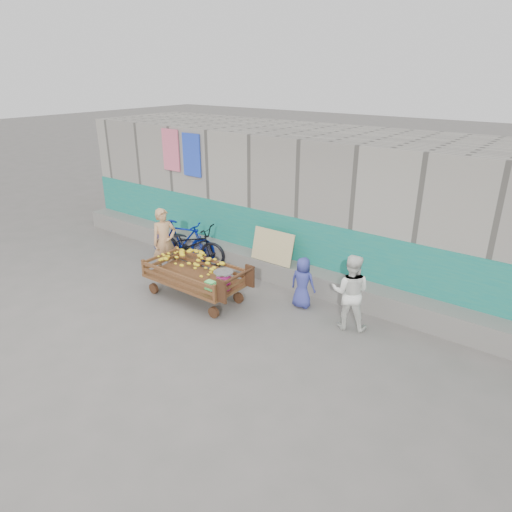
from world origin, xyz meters
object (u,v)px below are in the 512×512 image
Objects in this scene: banana_cart at (192,269)px; bicycle_dark at (190,244)px; child at (303,283)px; bicycle_blue at (183,241)px; woman at (350,292)px; vendor_man at (165,242)px; bench at (184,258)px.

banana_cart is 1.19× the size of bicycle_dark.
child is 3.47m from bicycle_blue.
woman is 0.76× the size of bicycle_dark.
child is (-1.06, 0.16, -0.19)m from woman.
bicycle_dark is (-1.30, 1.22, -0.15)m from banana_cart.
child is at bearing -60.81° from vendor_man.
bench is (-1.35, 1.06, -0.45)m from banana_cart.
bench is 0.97× the size of child.
banana_cart is 1.97m from bicycle_blue.
bicycle_blue is at bearing 69.76° from bicycle_dark.
vendor_man is at bearing 3.36° from child.
vendor_man is at bearing 179.52° from bicycle_blue.
banana_cart is 1.31× the size of bicycle_blue.
woman is 0.84× the size of bicycle_blue.
banana_cart is 1.43× the size of vendor_man.
bench is at bearing -150.92° from bicycle_blue.
bench is 4.37m from woman.
vendor_man is 0.92× the size of bicycle_blue.
banana_cart is at bearing -145.90° from bicycle_blue.
woman is 4.31m from bicycle_dark.
woman is 4.54m from bicycle_blue.
bicycle_blue is at bearing 135.89° from bench.
woman is 1.09m from child.
child is at bearing -27.32° from woman.
bicycle_blue reaches higher than bench.
banana_cart is at bearing -148.61° from bicycle_dark.
woman is at bearing -110.47° from bicycle_dark.
child is at bearing -1.05° from bench.
bicycle_blue reaches higher than banana_cart.
banana_cart is 2.21× the size of bench.
bench is at bearing 141.66° from banana_cart.
banana_cart is at bearing 21.47° from child.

